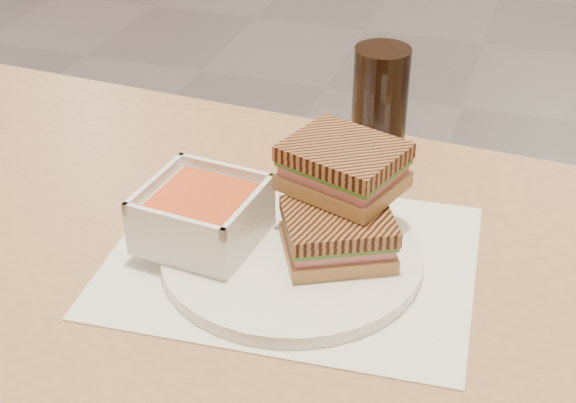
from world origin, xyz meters
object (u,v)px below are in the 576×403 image
(main_table, at_px, (233,346))
(panini_lower, at_px, (338,234))
(plate, at_px, (292,255))
(cola_glass, at_px, (380,105))
(soup_bowl, at_px, (202,217))

(main_table, height_order, panini_lower, panini_lower)
(main_table, distance_m, plate, 0.14)
(panini_lower, bearing_deg, plate, -170.78)
(panini_lower, bearing_deg, cola_glass, 93.08)
(soup_bowl, relative_size, panini_lower, 0.93)
(main_table, bearing_deg, panini_lower, 16.45)
(panini_lower, distance_m, cola_glass, 0.24)
(plate, height_order, soup_bowl, soup_bowl)
(main_table, xyz_separation_m, cola_glass, (0.09, 0.27, 0.19))
(soup_bowl, bearing_deg, panini_lower, 6.90)
(main_table, distance_m, panini_lower, 0.19)
(plate, bearing_deg, cola_glass, 82.28)
(plate, height_order, panini_lower, panini_lower)
(plate, distance_m, soup_bowl, 0.10)
(main_table, distance_m, soup_bowl, 0.16)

